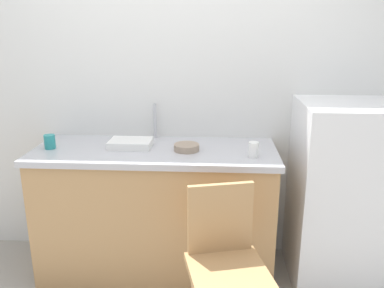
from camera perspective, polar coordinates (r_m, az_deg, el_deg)
name	(u,v)px	position (r m, az deg, el deg)	size (l,w,h in m)	color
back_wall	(173,90)	(2.90, -2.68, 7.70)	(4.80, 0.10, 2.49)	silver
cabinet_base	(157,213)	(2.82, -5.09, -9.89)	(1.57, 0.60, 0.87)	tan
countertop	(155,151)	(2.65, -5.34, -1.04)	(1.61, 0.64, 0.04)	#B7B7BC
faucet	(155,121)	(2.85, -5.34, 3.29)	(0.02, 0.02, 0.25)	#B7B7BC
refrigerator	(342,194)	(2.85, 20.78, -6.75)	(0.63, 0.60, 1.23)	white
chair	(225,261)	(2.19, 4.83, -16.47)	(0.48, 0.48, 0.89)	tan
dish_tray	(131,143)	(2.69, -8.81, 0.08)	(0.28, 0.20, 0.05)	white
terracotta_bowl	(187,147)	(2.58, -0.79, -0.48)	(0.17, 0.17, 0.04)	gray
cup_teal	(50,142)	(2.78, -19.77, 0.31)	(0.07, 0.07, 0.09)	teal
cup_white	(253,150)	(2.48, 8.83, -0.81)	(0.06, 0.06, 0.10)	white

